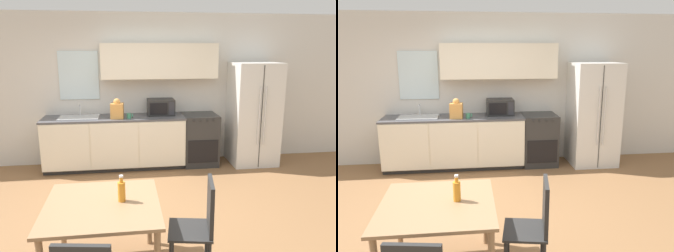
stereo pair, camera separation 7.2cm
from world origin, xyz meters
The scene contains 12 objects.
ground_plane centered at (0.00, 0.00, 0.00)m, with size 12.00×12.00×0.00m, color olive.
wall_back centered at (0.08, 2.21, 1.44)m, with size 12.00×0.38×2.70m.
kitchen_counter centered at (-0.28, 1.89, 0.47)m, with size 2.44×0.66×0.92m.
oven_range centered at (1.25, 1.90, 0.46)m, with size 0.61×0.63×0.93m.
refrigerator centered at (2.23, 1.84, 0.92)m, with size 0.81×0.77×1.84m.
kitchen_sink centered at (-0.87, 1.90, 0.94)m, with size 0.67×0.43×0.21m.
microwave centered at (0.55, 1.99, 1.06)m, with size 0.47×0.39×0.28m.
coffee_mug centered at (-0.02, 1.73, 0.97)m, with size 0.11×0.08×0.09m.
grocery_bag_0 centered at (-0.22, 1.76, 1.07)m, with size 0.23×0.20×0.34m.
dining_table centered at (-0.32, -0.99, 0.63)m, with size 1.03×1.00×0.72m.
dining_chair_side centered at (0.57, -1.09, 0.54)m, with size 0.46×0.46×0.93m.
drink_bottle centered at (-0.14, -0.97, 0.82)m, with size 0.07×0.07×0.25m.
Camera 1 is at (-0.09, -3.75, 2.08)m, focal length 35.00 mm.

